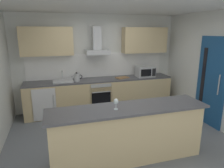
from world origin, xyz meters
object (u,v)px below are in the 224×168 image
Objects in this scene: kettle at (77,77)px; oven at (99,95)px; refrigerator at (45,101)px; wine_glass at (116,102)px; range_hood at (97,46)px; chopping_board at (122,78)px; microwave at (145,71)px; sink at (63,81)px.

oven is at bearing 3.31° from kettle.
refrigerator is 2.69m from wine_glass.
range_hood is 2.12× the size of chopping_board.
kettle is (-1.93, -0.01, -0.04)m from microwave.
sink is at bearing -172.76° from range_hood.
refrigerator is at bearing 179.42° from chopping_board.
refrigerator is 1.70× the size of microwave.
wine_glass is (0.33, -2.30, 0.07)m from kettle.
chopping_board is (-0.69, 0.00, -0.14)m from microwave.
refrigerator is 2.14m from chopping_board.
range_hood is at bearing 84.16° from wine_glass.
wine_glass is at bearing -81.83° from kettle.
kettle is at bearing -164.33° from range_hood.
wine_glass is at bearing -111.67° from chopping_board.
chopping_board is at bearing 68.33° from wine_glass.
refrigerator is 2.84m from microwave.
wine_glass is (1.17, -2.33, 0.65)m from refrigerator.
refrigerator is 1.18× the size of range_hood.
microwave is 0.69× the size of range_hood.
microwave is 2.81m from wine_glass.
chopping_board is at bearing 0.46° from kettle.
sink is 1.73× the size of kettle.
kettle is (-0.58, -0.03, 0.55)m from oven.
sink is at bearing 172.75° from kettle.
chopping_board is (1.60, -0.03, -0.02)m from sink.
range_hood is 2.58m from wine_glass.
sink is at bearing 1.62° from refrigerator.
chopping_board is (0.67, -0.02, 0.45)m from oven.
kettle is at bearing 98.17° from wine_glass.
sink reaches higher than chopping_board.
refrigerator is at bearing -178.38° from sink.
oven is 2.77× the size of kettle.
wine_glass is 0.52× the size of chopping_board.
chopping_board is at bearing -2.04° from oven.
chopping_board is at bearing -1.24° from sink.
sink is 2.81× the size of wine_glass.
wine_glass is at bearing -124.81° from microwave.
wine_glass reaches higher than chopping_board.
wine_glass is (-0.25, -2.33, 0.62)m from oven.
refrigerator is 1.97m from range_hood.
oven is 1.60× the size of microwave.
chopping_board is (1.25, 0.01, -0.09)m from kettle.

